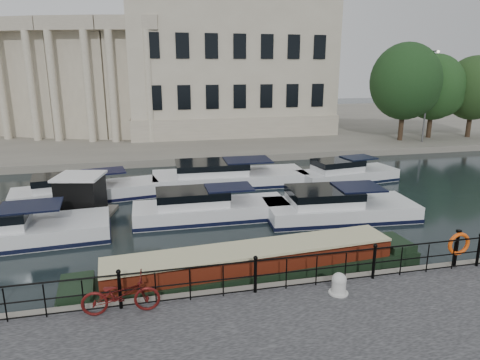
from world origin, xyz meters
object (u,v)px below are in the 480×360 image
narrowboat (252,269)px  harbour_hut (81,197)px  mooring_bollard (339,284)px  life_ring_post (459,244)px  bicycle (121,295)px

narrowboat → harbour_hut: 10.70m
mooring_bollard → life_ring_post: (4.75, 0.73, 0.53)m
bicycle → life_ring_post: bearing=-86.4°
bicycle → harbour_hut: bearing=14.3°
narrowboat → harbour_hut: (-6.67, 8.35, 0.59)m
bicycle → narrowboat: bicycle is taller
narrowboat → harbour_hut: size_ratio=3.77×
harbour_hut → life_ring_post: bearing=-24.2°
mooring_bollard → bicycle: bearing=176.5°
bicycle → mooring_bollard: (6.44, -0.40, -0.25)m
bicycle → harbour_hut: harbour_hut is taller
life_ring_post → narrowboat: size_ratio=0.10×
life_ring_post → harbour_hut: (-13.49, 10.12, -0.44)m
narrowboat → harbour_hut: bearing=124.4°
life_ring_post → harbour_hut: size_ratio=0.40×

